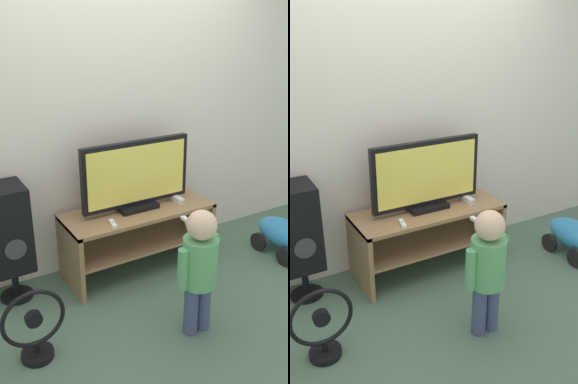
# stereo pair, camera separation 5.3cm
# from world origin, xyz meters

# --- Properties ---
(ground_plane) EXTENTS (16.00, 16.00, 0.00)m
(ground_plane) POSITION_xyz_m (0.00, 0.00, 0.00)
(ground_plane) COLOR #4C6B56
(wall_back) EXTENTS (10.00, 0.06, 2.60)m
(wall_back) POSITION_xyz_m (0.00, 0.57, 1.30)
(wall_back) COLOR silver
(wall_back) RESTS_ON ground_plane
(tv_stand) EXTENTS (1.24, 0.49, 0.55)m
(tv_stand) POSITION_xyz_m (0.00, 0.24, 0.36)
(tv_stand) COLOR #93704C
(tv_stand) RESTS_ON ground_plane
(television) EXTENTS (0.94, 0.20, 0.57)m
(television) POSITION_xyz_m (0.00, 0.27, 0.83)
(television) COLOR black
(television) RESTS_ON tv_stand
(game_console) EXTENTS (0.05, 0.18, 0.04)m
(game_console) POSITION_xyz_m (0.36, 0.23, 0.57)
(game_console) COLOR white
(game_console) RESTS_ON tv_stand
(remote_primary) EXTENTS (0.06, 0.13, 0.03)m
(remote_primary) POSITION_xyz_m (-0.31, 0.09, 0.56)
(remote_primary) COLOR white
(remote_primary) RESTS_ON tv_stand
(child) EXTENTS (0.34, 0.50, 0.90)m
(child) POSITION_xyz_m (-0.05, -0.64, 0.53)
(child) COLOR #3F4C72
(child) RESTS_ON ground_plane
(speaker_tower) EXTENTS (0.28, 0.34, 0.91)m
(speaker_tower) POSITION_xyz_m (-1.01, 0.35, 0.57)
(speaker_tower) COLOR black
(speaker_tower) RESTS_ON ground_plane
(floor_fan) EXTENTS (0.40, 0.21, 0.49)m
(floor_fan) POSITION_xyz_m (-1.07, -0.35, 0.22)
(floor_fan) COLOR black
(floor_fan) RESTS_ON ground_plane
(ride_on_toy) EXTENTS (0.33, 0.57, 0.53)m
(ride_on_toy) POSITION_xyz_m (1.25, -0.22, 0.20)
(ride_on_toy) COLOR #338CD1
(ride_on_toy) RESTS_ON ground_plane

